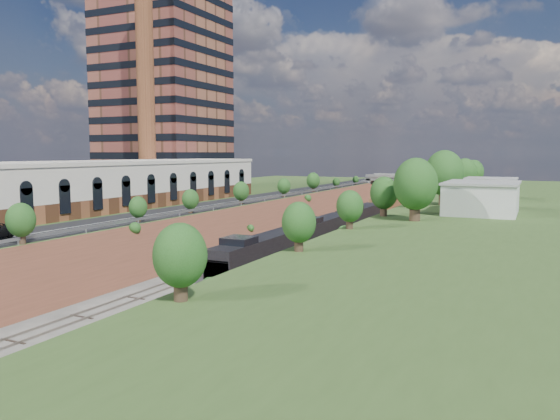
# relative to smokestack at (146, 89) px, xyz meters

# --- Properties ---
(ground) EXTENTS (400.00, 400.00, 0.00)m
(ground) POSITION_rel_smokestack_xyz_m (36.00, -56.00, -25.00)
(ground) COLOR #6B665B
(ground) RESTS_ON ground
(platform_left) EXTENTS (44.00, 180.00, 5.00)m
(platform_left) POSITION_rel_smokestack_xyz_m (3.00, 4.00, -22.50)
(platform_left) COLOR #385523
(platform_left) RESTS_ON ground
(platform_right) EXTENTS (44.00, 180.00, 5.00)m
(platform_right) POSITION_rel_smokestack_xyz_m (69.00, 4.00, -22.50)
(platform_right) COLOR #385523
(platform_right) RESTS_ON ground
(embankment_left) EXTENTS (10.00, 180.00, 10.00)m
(embankment_left) POSITION_rel_smokestack_xyz_m (25.00, 4.00, -25.00)
(embankment_left) COLOR brown
(embankment_left) RESTS_ON ground
(embankment_right) EXTENTS (10.00, 180.00, 10.00)m
(embankment_right) POSITION_rel_smokestack_xyz_m (47.00, 4.00, -25.00)
(embankment_right) COLOR brown
(embankment_right) RESTS_ON ground
(rail_left_track) EXTENTS (1.58, 180.00, 0.18)m
(rail_left_track) POSITION_rel_smokestack_xyz_m (33.40, 4.00, -24.91)
(rail_left_track) COLOR gray
(rail_left_track) RESTS_ON ground
(rail_right_track) EXTENTS (1.58, 180.00, 0.18)m
(rail_right_track) POSITION_rel_smokestack_xyz_m (38.60, 4.00, -24.91)
(rail_right_track) COLOR gray
(rail_right_track) RESTS_ON ground
(road) EXTENTS (8.00, 180.00, 0.10)m
(road) POSITION_rel_smokestack_xyz_m (20.50, 4.00, -19.95)
(road) COLOR black
(road) RESTS_ON platform_left
(guardrail) EXTENTS (0.10, 171.00, 0.70)m
(guardrail) POSITION_rel_smokestack_xyz_m (24.60, 3.80, -19.45)
(guardrail) COLOR #99999E
(guardrail) RESTS_ON platform_left
(commercial_building) EXTENTS (14.30, 62.30, 7.00)m
(commercial_building) POSITION_rel_smokestack_xyz_m (8.00, -18.00, -16.49)
(commercial_building) COLOR brown
(commercial_building) RESTS_ON platform_left
(highrise_tower) EXTENTS (22.00, 22.00, 53.90)m
(highrise_tower) POSITION_rel_smokestack_xyz_m (-8.00, 16.00, 7.88)
(highrise_tower) COLOR brown
(highrise_tower) RESTS_ON platform_left
(smokestack) EXTENTS (3.20, 3.20, 40.00)m
(smokestack) POSITION_rel_smokestack_xyz_m (0.00, 0.00, 0.00)
(smokestack) COLOR brown
(smokestack) RESTS_ON platform_left
(overpass) EXTENTS (24.50, 8.30, 7.40)m
(overpass) POSITION_rel_smokestack_xyz_m (36.00, 66.00, -20.08)
(overpass) COLOR gray
(overpass) RESTS_ON ground
(white_building_near) EXTENTS (9.00, 12.00, 4.00)m
(white_building_near) POSITION_rel_smokestack_xyz_m (59.50, -4.00, -18.00)
(white_building_near) COLOR silver
(white_building_near) RESTS_ON platform_right
(white_building_far) EXTENTS (8.00, 10.00, 3.60)m
(white_building_far) POSITION_rel_smokestack_xyz_m (59.00, 18.00, -18.20)
(white_building_far) COLOR silver
(white_building_far) RESTS_ON platform_right
(tree_right_large) EXTENTS (5.25, 5.25, 7.61)m
(tree_right_large) POSITION_rel_smokestack_xyz_m (53.00, -16.00, -15.62)
(tree_right_large) COLOR #473323
(tree_right_large) RESTS_ON platform_right
(tree_left_crest) EXTENTS (2.45, 2.45, 3.55)m
(tree_left_crest) POSITION_rel_smokestack_xyz_m (24.20, -36.00, -17.96)
(tree_left_crest) COLOR #473323
(tree_left_crest) RESTS_ON platform_left
(freight_train) EXTENTS (3.02, 186.30, 4.55)m
(freight_train) POSITION_rel_smokestack_xyz_m (38.60, 58.33, -22.38)
(freight_train) COLOR black
(freight_train) RESTS_ON ground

